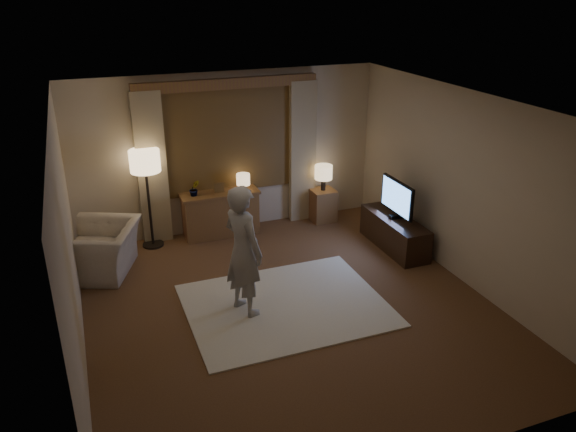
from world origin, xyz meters
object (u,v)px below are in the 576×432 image
side_table (323,205)px  person (243,250)px  tv_stand (394,233)px  sideboard (221,215)px  armchair (102,250)px

side_table → person: (-2.12, -2.32, 0.58)m
tv_stand → sideboard: bearing=148.9°
side_table → tv_stand: (0.59, -1.39, -0.03)m
armchair → tv_stand: 4.38m
sideboard → person: 2.45m
armchair → side_table: size_ratio=1.93×
sideboard → side_table: size_ratio=2.14×
sideboard → tv_stand: sideboard is taller
sideboard → person: (-0.32, -2.37, 0.51)m
person → sideboard: bearing=-29.2°
sideboard → side_table: 1.80m
tv_stand → armchair: bearing=169.5°
sideboard → tv_stand: 2.80m
armchair → tv_stand: bearing=101.4°
sideboard → armchair: same height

